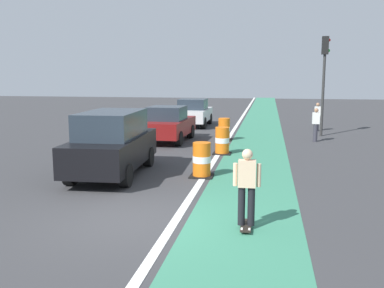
% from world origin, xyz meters
% --- Properties ---
extents(ground_plane, '(100.00, 100.00, 0.00)m').
position_xyz_m(ground_plane, '(0.00, 0.00, 0.00)').
color(ground_plane, '#38383A').
extents(bike_lane_strip, '(2.50, 80.00, 0.01)m').
position_xyz_m(bike_lane_strip, '(2.40, 12.00, 0.00)').
color(bike_lane_strip, '#387F60').
rests_on(bike_lane_strip, ground).
extents(lane_divider_stripe, '(0.20, 80.00, 0.01)m').
position_xyz_m(lane_divider_stripe, '(0.90, 12.00, 0.01)').
color(lane_divider_stripe, silver).
rests_on(lane_divider_stripe, ground).
extents(skateboarder_on_lane, '(0.57, 0.80, 1.69)m').
position_xyz_m(skateboarder_on_lane, '(2.45, -0.21, 0.91)').
color(skateboarder_on_lane, black).
rests_on(skateboarder_on_lane, ground).
extents(parked_suv_nearest, '(2.09, 4.68, 2.04)m').
position_xyz_m(parked_suv_nearest, '(-2.00, 3.94, 1.04)').
color(parked_suv_nearest, black).
rests_on(parked_suv_nearest, ground).
extents(parked_sedan_second, '(2.03, 4.16, 1.70)m').
position_xyz_m(parked_sedan_second, '(-1.87, 11.03, 0.83)').
color(parked_sedan_second, maroon).
rests_on(parked_sedan_second, ground).
extents(parked_sedan_third, '(1.94, 4.11, 1.70)m').
position_xyz_m(parked_sedan_third, '(-1.75, 17.42, 0.83)').
color(parked_sedan_third, silver).
rests_on(parked_sedan_third, ground).
extents(traffic_barrel_front, '(0.73, 0.73, 1.09)m').
position_xyz_m(traffic_barrel_front, '(0.83, 4.19, 0.53)').
color(traffic_barrel_front, orange).
rests_on(traffic_barrel_front, ground).
extents(traffic_barrel_mid, '(0.73, 0.73, 1.09)m').
position_xyz_m(traffic_barrel_mid, '(1.04, 8.21, 0.53)').
color(traffic_barrel_mid, orange).
rests_on(traffic_barrel_mid, ground).
extents(traffic_barrel_back, '(0.73, 0.73, 1.09)m').
position_xyz_m(traffic_barrel_back, '(0.74, 11.85, 0.53)').
color(traffic_barrel_back, orange).
rests_on(traffic_barrel_back, ground).
extents(traffic_light_corner, '(0.41, 0.32, 5.10)m').
position_xyz_m(traffic_light_corner, '(5.61, 14.27, 3.50)').
color(traffic_light_corner, '#2D2D2D').
rests_on(traffic_light_corner, ground).
extents(pedestrian_crossing, '(0.34, 0.20, 1.61)m').
position_xyz_m(pedestrian_crossing, '(5.60, 16.29, 0.86)').
color(pedestrian_crossing, '#33333D').
rests_on(pedestrian_crossing, ground).
extents(pedestrian_waiting, '(0.34, 0.20, 1.61)m').
position_xyz_m(pedestrian_waiting, '(5.09, 12.19, 0.86)').
color(pedestrian_waiting, '#33333D').
rests_on(pedestrian_waiting, ground).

